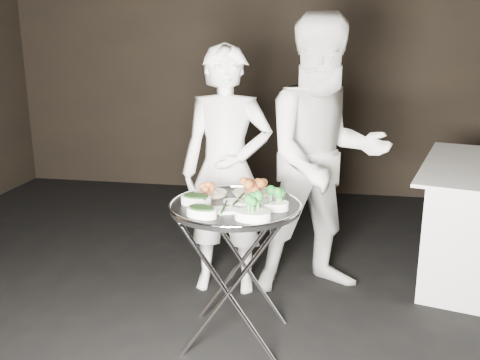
% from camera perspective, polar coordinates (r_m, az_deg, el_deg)
% --- Properties ---
extents(wall_back, '(6.00, 0.05, 3.00)m').
position_cam_1_polar(wall_back, '(6.08, 3.41, 12.72)').
color(wall_back, black).
rests_on(wall_back, floor).
extents(tray_stand, '(0.57, 0.48, 0.83)m').
position_cam_1_polar(tray_stand, '(3.13, -0.49, -9.28)').
color(tray_stand, silver).
rests_on(tray_stand, floor).
extents(serving_tray, '(0.75, 0.75, 0.04)m').
position_cam_1_polar(serving_tray, '(2.99, -0.51, -2.79)').
color(serving_tray, black).
rests_on(serving_tray, tray_stand).
extents(potato_plate_a, '(0.20, 0.20, 0.07)m').
position_cam_1_polar(potato_plate_a, '(3.17, -3.19, -1.01)').
color(potato_plate_a, beige).
rests_on(potato_plate_a, serving_tray).
extents(potato_plate_b, '(0.23, 0.23, 0.08)m').
position_cam_1_polar(potato_plate_b, '(3.17, 1.28, -0.90)').
color(potato_plate_b, beige).
rests_on(potato_plate_b, serving_tray).
extents(greens_bowl, '(0.11, 0.11, 0.06)m').
position_cam_1_polar(greens_bowl, '(3.08, 3.92, -1.51)').
color(greens_bowl, white).
rests_on(greens_bowl, serving_tray).
extents(asparagus_plate_a, '(0.18, 0.11, 0.04)m').
position_cam_1_polar(asparagus_plate_a, '(3.00, -0.21, -2.25)').
color(asparagus_plate_a, white).
rests_on(asparagus_plate_a, serving_tray).
extents(asparagus_plate_b, '(0.19, 0.11, 0.04)m').
position_cam_1_polar(asparagus_plate_b, '(2.86, -1.74, -3.11)').
color(asparagus_plate_b, white).
rests_on(asparagus_plate_b, serving_tray).
extents(spinach_bowl_a, '(0.20, 0.15, 0.07)m').
position_cam_1_polar(spinach_bowl_a, '(2.99, -4.71, -1.99)').
color(spinach_bowl_a, white).
rests_on(spinach_bowl_a, serving_tray).
extents(spinach_bowl_b, '(0.20, 0.16, 0.07)m').
position_cam_1_polar(spinach_bowl_b, '(2.79, -4.11, -3.27)').
color(spinach_bowl_b, white).
rests_on(spinach_bowl_b, serving_tray).
extents(broccoli_bowl_a, '(0.18, 0.14, 0.07)m').
position_cam_1_polar(broccoli_bowl_a, '(2.91, 3.56, -2.51)').
color(broccoli_bowl_a, white).
rests_on(broccoli_bowl_a, serving_tray).
extents(broccoli_bowl_b, '(0.19, 0.14, 0.08)m').
position_cam_1_polar(broccoli_bowl_b, '(2.74, 1.38, -3.55)').
color(broccoli_bowl_b, white).
rests_on(broccoli_bowl_b, serving_tray).
extents(serving_utensils, '(0.57, 0.42, 0.01)m').
position_cam_1_polar(serving_utensils, '(3.04, 0.04, -1.40)').
color(serving_utensils, silver).
rests_on(serving_utensils, serving_tray).
extents(waiter_left, '(0.65, 0.45, 1.72)m').
position_cam_1_polar(waiter_left, '(3.67, -1.45, 0.93)').
color(waiter_left, white).
rests_on(waiter_left, floor).
extents(waiter_right, '(1.13, 1.01, 1.91)m').
position_cam_1_polar(waiter_right, '(3.67, 8.96, 2.33)').
color(waiter_right, white).
rests_on(waiter_right, floor).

